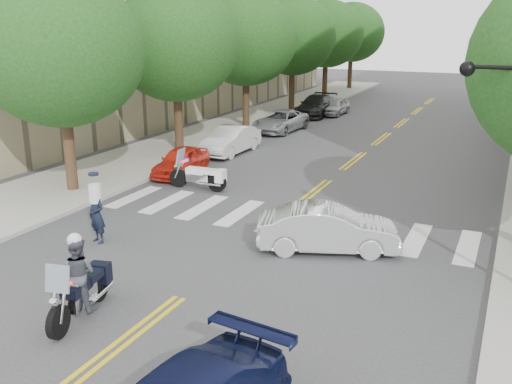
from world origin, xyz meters
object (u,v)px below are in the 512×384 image
Objects in this scene: officer_standing at (97,215)px; motorcycle_parked at (202,176)px; convertible at (328,229)px; motorcycle_police at (80,279)px.

motorcycle_parked is at bearing 108.37° from officer_standing.
motorcycle_parked is 7.75m from convertible.
motorcycle_police reaches higher than convertible.
officer_standing is at bearing -66.75° from motorcycle_police.
officer_standing is 0.43× the size of convertible.
motorcycle_parked is 0.61× the size of convertible.
motorcycle_police is 4.70m from officer_standing.
motorcycle_police is at bearing -167.89° from motorcycle_parked.
motorcycle_police is at bearing 126.95° from convertible.
motorcycle_parked is at bearing 38.39° from convertible.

